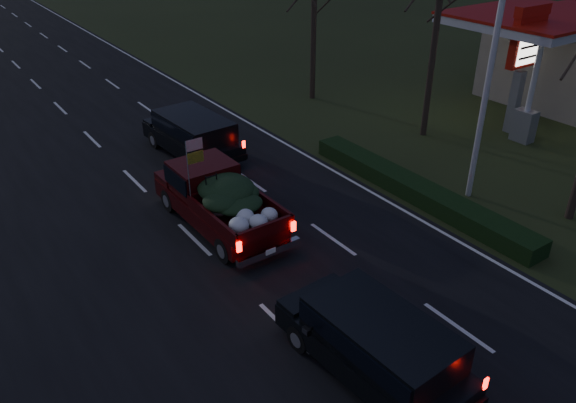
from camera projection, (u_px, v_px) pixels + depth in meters
ground at (284, 328)px, 14.13m from camera, size 120.00×120.00×0.00m
road_asphalt at (284, 328)px, 14.13m from camera, size 14.00×120.00×0.02m
hedge_row at (416, 190)px, 20.05m from camera, size 1.00×10.00×0.60m
light_pole at (495, 42)px, 17.68m from camera, size 0.50×0.90×9.16m
gas_price_pylon at (525, 49)px, 23.92m from camera, size 2.00×0.41×5.57m
gas_canopy at (535, 25)px, 25.37m from camera, size 7.10×6.10×4.88m
pickup_truck at (218, 196)px, 18.04m from camera, size 2.15×5.45×2.84m
lead_suv at (193, 131)px, 22.88m from camera, size 2.34×5.03×1.41m
rear_suv at (377, 340)px, 12.30m from camera, size 2.30×4.73×1.34m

